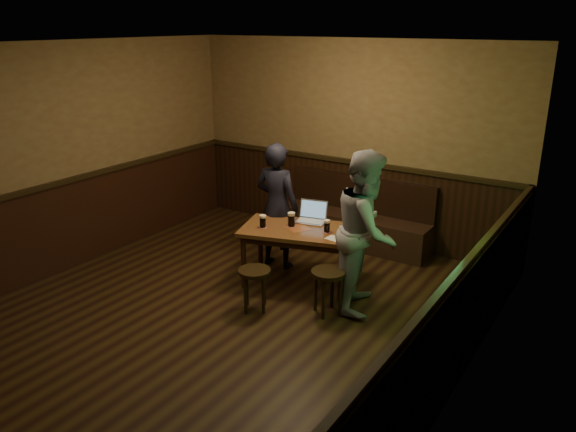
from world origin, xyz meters
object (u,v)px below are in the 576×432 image
at_px(laptop, 312,216).
at_px(person_grey, 367,231).
at_px(pint_mid, 291,219).
at_px(pint_right, 327,226).
at_px(pint_left, 263,221).
at_px(stool_right, 328,279).
at_px(person_suit, 277,206).
at_px(stool_left, 255,278).
at_px(bench, 355,223).
at_px(pub_table, 298,236).

distance_m(laptop, person_grey, 0.99).
distance_m(pint_mid, laptop, 0.32).
distance_m(pint_right, person_grey, 0.59).
bearing_deg(pint_left, pint_right, 21.45).
xyz_separation_m(stool_right, person_suit, (-1.17, 0.76, 0.41)).
bearing_deg(pint_mid, stool_left, -85.87).
height_order(bench, stool_left, bench).
xyz_separation_m(pub_table, pint_left, (-0.36, -0.21, 0.17)).
bearing_deg(bench, pint_left, -101.85).
bearing_deg(stool_left, bench, 89.03).
bearing_deg(pint_left, pub_table, 29.95).
xyz_separation_m(pint_left, laptop, (0.37, 0.51, -0.01)).
height_order(bench, laptop, bench).
bearing_deg(pub_table, person_grey, -21.43).
bearing_deg(pub_table, bench, 73.19).
xyz_separation_m(bench, pint_left, (-0.36, -1.72, 0.47)).
bearing_deg(laptop, bench, 77.45).
bearing_deg(laptop, stool_right, -61.84).
bearing_deg(person_grey, person_suit, 57.71).
bearing_deg(stool_right, pint_left, 166.30).
relative_size(laptop, person_suit, 0.25).
distance_m(pint_right, laptop, 0.41).
distance_m(stool_right, pint_left, 1.13).
bearing_deg(pint_right, pint_mid, -172.01).
height_order(pint_left, person_grey, person_grey).
distance_m(stool_right, laptop, 1.08).
height_order(pub_table, laptop, laptop).
relative_size(pint_left, pint_mid, 0.89).
relative_size(pint_right, person_suit, 0.09).
height_order(laptop, person_suit, person_suit).
distance_m(bench, person_suit, 1.40).
relative_size(bench, pub_table, 1.49).
relative_size(stool_left, person_grey, 0.27).
bearing_deg(pint_left, person_suit, 105.63).
bearing_deg(stool_right, stool_left, -152.88).
bearing_deg(pint_mid, pub_table, -4.17).
relative_size(stool_right, person_suit, 0.31).
distance_m(pub_table, laptop, 0.34).
bearing_deg(pint_left, stool_left, -62.32).
relative_size(pub_table, laptop, 3.70).
distance_m(bench, laptop, 1.29).
bearing_deg(stool_left, person_suit, 112.47).
bearing_deg(stool_left, person_grey, 38.21).
height_order(pint_right, person_grey, person_grey).
distance_m(stool_left, laptop, 1.19).
relative_size(stool_left, pint_left, 3.05).
bearing_deg(bench, stool_left, -90.97).
height_order(bench, person_grey, person_grey).
bearing_deg(person_suit, pint_mid, 140.59).
height_order(bench, person_suit, person_suit).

